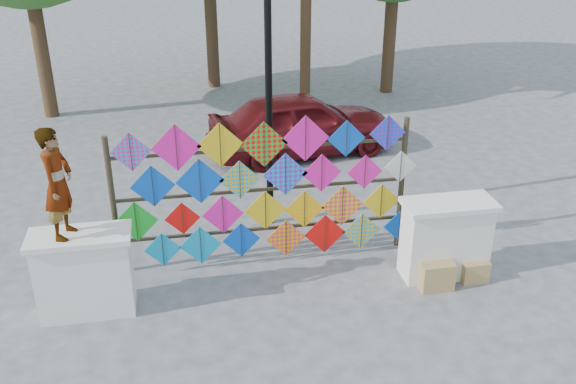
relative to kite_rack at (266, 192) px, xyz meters
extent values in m
plane|color=gray|center=(-0.05, -0.73, -1.24)|extent=(80.00, 80.00, 0.00)
cube|color=white|center=(-2.75, -0.93, -0.64)|extent=(1.30, 0.55, 1.20)
cube|color=white|center=(-2.75, -0.93, 0.00)|extent=(1.40, 0.65, 0.08)
cube|color=white|center=(2.65, -0.93, -0.64)|extent=(1.30, 0.55, 1.20)
cube|color=white|center=(2.65, -0.93, 0.00)|extent=(1.40, 0.65, 0.08)
cylinder|color=#2D2619|center=(-2.35, 0.07, -0.09)|extent=(0.09, 0.09, 2.30)
cylinder|color=#2D2619|center=(2.25, 0.07, -0.09)|extent=(0.09, 0.09, 2.30)
cube|color=#2D2619|center=(-0.05, 0.07, -0.69)|extent=(4.60, 0.04, 0.04)
cube|color=#2D2619|center=(-0.05, 0.07, 0.01)|extent=(4.60, 0.04, 0.04)
cube|color=#2D2619|center=(-0.05, 0.07, 0.71)|extent=(4.60, 0.04, 0.04)
cube|color=#0C90C8|center=(-2.00, 0.01, 0.82)|extent=(0.61, 0.01, 0.61)
cube|color=#2D2619|center=(-2.00, 0.00, 0.82)|extent=(0.01, 0.01, 0.60)
cube|color=#E61591|center=(-1.34, 0.01, 0.84)|extent=(0.75, 0.01, 0.75)
cube|color=#2D2619|center=(-1.34, 0.00, 0.84)|extent=(0.01, 0.01, 0.73)
cube|color=gold|center=(-0.69, 0.01, 0.84)|extent=(0.71, 0.01, 0.71)
cube|color=#2D2619|center=(-0.69, 0.00, 0.84)|extent=(0.01, 0.01, 0.69)
cube|color=red|center=(-0.02, 0.01, 0.80)|extent=(0.74, 0.01, 0.74)
cube|color=#2D2619|center=(-0.02, 0.00, 0.80)|extent=(0.01, 0.01, 0.72)
cube|color=#E61591|center=(0.62, 0.01, 0.85)|extent=(0.75, 0.01, 0.75)
cube|color=#2D2619|center=(0.62, 0.00, 0.85)|extent=(0.01, 0.01, 0.74)
cube|color=blue|center=(1.27, 0.01, 0.80)|extent=(0.60, 0.01, 0.60)
cube|color=#2D2619|center=(1.27, 0.00, 0.80)|extent=(0.01, 0.01, 0.59)
cube|color=blue|center=(1.93, 0.01, 0.84)|extent=(0.59, 0.01, 0.59)
cube|color=#2D2619|center=(1.93, 0.00, 0.84)|extent=(0.01, 0.01, 0.58)
cube|color=blue|center=(-1.73, -0.03, 0.26)|extent=(0.68, 0.01, 0.68)
cube|color=#2D2619|center=(-1.73, -0.04, 0.26)|extent=(0.01, 0.01, 0.67)
cube|color=blue|center=(-1.02, -0.03, 0.28)|extent=(0.74, 0.01, 0.74)
cube|color=#2D2619|center=(-1.02, -0.04, 0.28)|extent=(0.01, 0.01, 0.73)
cube|color=orange|center=(-0.41, -0.03, 0.26)|extent=(0.64, 0.01, 0.64)
cube|color=#2D2619|center=(-0.41, -0.04, 0.26)|extent=(0.01, 0.01, 0.63)
cube|color=#5E1CD2|center=(0.30, -0.03, 0.29)|extent=(0.71, 0.01, 0.71)
cube|color=#2D2619|center=(0.30, -0.04, 0.29)|extent=(0.01, 0.01, 0.70)
cube|color=#E61591|center=(0.87, -0.03, 0.27)|extent=(0.64, 0.01, 0.64)
cube|color=#2D2619|center=(0.87, -0.04, 0.27)|extent=(0.01, 0.01, 0.63)
cube|color=#E61591|center=(1.58, -0.03, 0.23)|extent=(0.58, 0.01, 0.58)
cube|color=#2D2619|center=(1.58, -0.04, 0.23)|extent=(0.01, 0.01, 0.57)
cube|color=silver|center=(2.17, -0.03, 0.27)|extent=(0.54, 0.01, 0.54)
cube|color=#2D2619|center=(2.17, -0.04, 0.27)|extent=(0.01, 0.01, 0.53)
cube|color=#14A323|center=(-2.03, -0.07, -0.29)|extent=(0.67, 0.01, 0.67)
cube|color=#2D2619|center=(-2.03, -0.08, -0.29)|extent=(0.01, 0.01, 0.66)
cube|color=red|center=(-1.33, -0.07, -0.31)|extent=(0.55, 0.01, 0.55)
cube|color=#2D2619|center=(-1.33, -0.08, -0.31)|extent=(0.01, 0.01, 0.54)
cube|color=#E61591|center=(-0.70, -0.07, -0.30)|extent=(0.65, 0.01, 0.65)
cube|color=#2D2619|center=(-0.70, -0.08, -0.30)|extent=(0.01, 0.01, 0.64)
cube|color=gold|center=(-0.03, -0.07, -0.29)|extent=(0.67, 0.01, 0.67)
cube|color=#2D2619|center=(-0.03, -0.08, -0.29)|extent=(0.01, 0.01, 0.66)
cube|color=gold|center=(0.60, -0.07, -0.33)|extent=(0.65, 0.01, 0.65)
cube|color=#2D2619|center=(0.60, -0.08, -0.33)|extent=(0.01, 0.01, 0.64)
cube|color=gold|center=(1.22, -0.07, -0.32)|extent=(0.70, 0.01, 0.70)
cube|color=#2D2619|center=(1.22, -0.08, -0.32)|extent=(0.01, 0.01, 0.69)
cube|color=gold|center=(1.87, -0.07, -0.30)|extent=(0.62, 0.01, 0.62)
cube|color=#2D2619|center=(1.87, -0.08, -0.30)|extent=(0.01, 0.01, 0.61)
cube|color=#0C90C8|center=(-1.67, -0.11, -0.80)|extent=(0.58, 0.01, 0.58)
cube|color=#2D2619|center=(-1.67, -0.12, -0.80)|extent=(0.01, 0.01, 0.57)
cube|color=#0C90C8|center=(-1.08, -0.11, -0.79)|extent=(0.66, 0.01, 0.66)
cube|color=#2D2619|center=(-1.08, -0.12, -0.79)|extent=(0.01, 0.01, 0.65)
cube|color=blue|center=(-0.43, -0.11, -0.76)|extent=(0.60, 0.01, 0.60)
cube|color=#2D2619|center=(-0.43, -0.12, -0.76)|extent=(0.01, 0.01, 0.59)
cube|color=#DF303D|center=(0.29, -0.11, -0.80)|extent=(0.65, 0.01, 0.65)
cube|color=#2D2619|center=(0.29, -0.12, -0.80)|extent=(0.01, 0.01, 0.64)
cube|color=red|center=(0.93, -0.11, -0.79)|extent=(0.69, 0.01, 0.69)
cube|color=#2D2619|center=(0.93, -0.12, -0.79)|extent=(0.01, 0.01, 0.68)
cube|color=#0C90C8|center=(1.55, -0.11, -0.80)|extent=(0.65, 0.01, 0.65)
cube|color=#2D2619|center=(1.55, -0.12, -0.80)|extent=(0.01, 0.01, 0.64)
cube|color=blue|center=(2.20, -0.11, -0.76)|extent=(0.55, 0.01, 0.55)
cube|color=#2D2619|center=(2.20, -0.12, -0.76)|extent=(0.01, 0.01, 0.54)
cylinder|color=#4F3121|center=(-4.55, 8.27, 0.69)|extent=(0.36, 0.36, 3.85)
cylinder|color=#4F3121|center=(-0.05, 10.27, 0.82)|extent=(0.36, 0.36, 4.12)
cylinder|color=#4F3121|center=(4.95, 8.77, 0.55)|extent=(0.36, 0.36, 3.58)
cylinder|color=#4F3121|center=(2.15, 7.27, 1.51)|extent=(0.28, 0.28, 5.50)
imported|color=#99999E|center=(-2.90, -0.93, 0.82)|extent=(0.51, 0.65, 1.55)
imported|color=#590F13|center=(1.48, 4.47, -0.52)|extent=(4.41, 2.31, 1.43)
cylinder|color=black|center=(0.25, 1.27, 0.86)|extent=(0.12, 0.12, 4.20)
cube|color=tan|center=(2.40, -1.22, -1.01)|extent=(0.51, 0.45, 0.45)
cube|color=tan|center=(3.06, -1.15, -1.06)|extent=(0.42, 0.38, 0.35)
camera|label=1|loc=(-1.32, -8.96, 4.35)|focal=40.00mm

